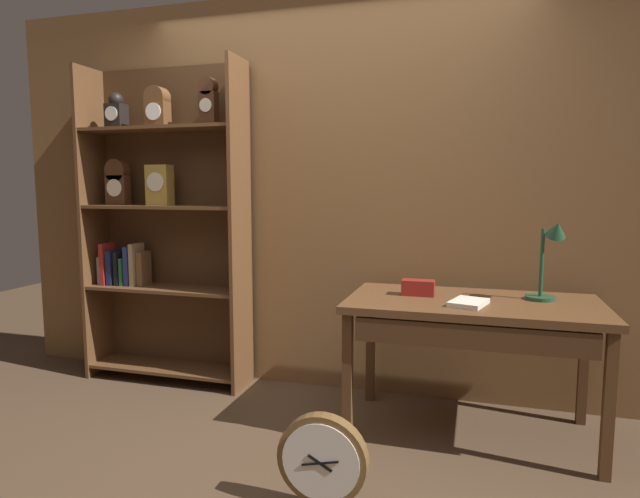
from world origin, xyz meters
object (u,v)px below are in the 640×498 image
workbench (472,316)px  round_clock_large (322,462)px  toolbox_small (418,288)px  bookshelf (162,221)px  open_repair_manual (468,303)px  desk_lamp (549,256)px

workbench → round_clock_large: 1.15m
toolbox_small → round_clock_large: 1.16m
bookshelf → round_clock_large: 2.14m
open_repair_manual → round_clock_large: 1.11m
workbench → desk_lamp: (0.38, 0.12, 0.32)m
open_repair_manual → round_clock_large: bearing=-108.8°
desk_lamp → open_repair_manual: 0.51m
bookshelf → open_repair_manual: bookshelf is taller
workbench → desk_lamp: desk_lamp is taller
bookshelf → open_repair_manual: size_ratio=9.88×
desk_lamp → toolbox_small: size_ratio=2.47×
bookshelf → desk_lamp: bookshelf is taller
toolbox_small → open_repair_manual: (0.28, -0.18, -0.03)m
bookshelf → round_clock_large: bookshelf is taller
desk_lamp → toolbox_small: desk_lamp is taller
workbench → open_repair_manual: size_ratio=6.04×
toolbox_small → round_clock_large: (-0.28, -0.97, -0.58)m
desk_lamp → open_repair_manual: size_ratio=2.02×
toolbox_small → workbench: bearing=-14.8°
open_repair_manual → toolbox_small: bearing=163.1°
toolbox_small → round_clock_large: toolbox_small is taller
workbench → toolbox_small: bearing=165.2°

